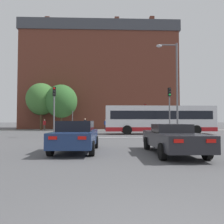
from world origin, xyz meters
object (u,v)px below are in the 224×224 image
at_px(bus_crossing_lead, 159,119).
at_px(traffic_light_near_right, 170,104).
at_px(traffic_light_far_left, 73,113).
at_px(traffic_light_far_right, 145,113).
at_px(street_lamp_junction, 174,81).
at_px(pedestrian_waiting, 85,123).
at_px(car_roadster_right, 172,139).
at_px(pedestrian_walking_west, 105,124).
at_px(traffic_light_near_left, 54,104).
at_px(car_saloon_left, 76,136).
at_px(pedestrian_walking_east, 45,124).

height_order(bus_crossing_lead, traffic_light_near_right, traffic_light_near_right).
relative_size(traffic_light_near_right, traffic_light_far_left, 1.11).
xyz_separation_m(traffic_light_far_right, street_lamp_junction, (-0.29, -15.13, 2.18)).
height_order(traffic_light_far_left, pedestrian_waiting, traffic_light_far_left).
height_order(car_roadster_right, pedestrian_walking_west, pedestrian_walking_west).
bearing_deg(street_lamp_junction, traffic_light_near_left, 174.90).
xyz_separation_m(car_roadster_right, pedestrian_walking_west, (-2.86, 25.40, 0.31)).
distance_m(bus_crossing_lead, pedestrian_waiting, 14.26).
height_order(car_saloon_left, street_lamp_junction, street_lamp_junction).
xyz_separation_m(bus_crossing_lead, pedestrian_walking_east, (-15.34, 9.95, -0.65)).
distance_m(car_saloon_left, pedestrian_walking_west, 24.59).
relative_size(traffic_light_far_right, street_lamp_junction, 0.50).
bearing_deg(bus_crossing_lead, pedestrian_waiting, -139.87).
bearing_deg(traffic_light_far_left, car_roadster_right, -71.98).
bearing_deg(pedestrian_waiting, traffic_light_near_left, -78.38).
height_order(street_lamp_junction, pedestrian_waiting, street_lamp_junction).
bearing_deg(traffic_light_near_right, traffic_light_near_left, -178.86).
bearing_deg(street_lamp_junction, traffic_light_near_right, 93.11).
distance_m(car_saloon_left, pedestrian_walking_east, 24.89).
height_order(traffic_light_far_right, street_lamp_junction, street_lamp_junction).
relative_size(traffic_light_far_right, pedestrian_waiting, 2.22).
xyz_separation_m(pedestrian_waiting, pedestrian_walking_west, (3.25, 0.01, -0.11)).
distance_m(pedestrian_walking_east, pedestrian_walking_west, 9.46).
bearing_deg(traffic_light_near_right, pedestrian_walking_west, 111.04).
xyz_separation_m(bus_crossing_lead, pedestrian_walking_west, (-5.93, 10.90, -0.67)).
distance_m(bus_crossing_lead, traffic_light_near_right, 4.50).
relative_size(traffic_light_near_right, pedestrian_walking_east, 2.64).
distance_m(bus_crossing_lead, street_lamp_junction, 6.36).
xyz_separation_m(traffic_light_far_left, pedestrian_walking_west, (5.14, 0.82, -1.75)).
distance_m(car_saloon_left, traffic_light_far_left, 24.09).
xyz_separation_m(traffic_light_far_right, pedestrian_walking_east, (-15.60, 0.26, -1.76)).
height_order(bus_crossing_lead, pedestrian_walking_west, bus_crossing_lead).
relative_size(car_roadster_right, street_lamp_junction, 0.59).
bearing_deg(pedestrian_walking_west, traffic_light_near_left, 17.42).
xyz_separation_m(traffic_light_near_right, pedestrian_waiting, (-9.09, 15.18, -1.92)).
bearing_deg(street_lamp_junction, traffic_light_far_left, 125.43).
bearing_deg(traffic_light_far_right, pedestrian_walking_west, 168.95).
distance_m(traffic_light_near_right, traffic_light_far_right, 13.99).
bearing_deg(traffic_light_far_right, traffic_light_far_left, 178.02).
bearing_deg(bus_crossing_lead, traffic_light_near_right, -1.20).
relative_size(bus_crossing_lead, pedestrian_walking_west, 7.08).
bearing_deg(pedestrian_waiting, car_roadster_right, -59.64).
distance_m(car_roadster_right, traffic_light_near_right, 10.90).
relative_size(traffic_light_far_right, traffic_light_near_left, 0.91).
xyz_separation_m(car_roadster_right, traffic_light_far_right, (3.33, 24.19, 2.08)).
bearing_deg(car_roadster_right, traffic_light_far_right, 82.26).
bearing_deg(car_saloon_left, pedestrian_walking_west, 87.95).
xyz_separation_m(bus_crossing_lead, traffic_light_far_right, (0.26, 9.69, 1.11)).
height_order(traffic_light_near_right, traffic_light_far_left, traffic_light_near_right).
bearing_deg(car_saloon_left, traffic_light_far_right, 73.21).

